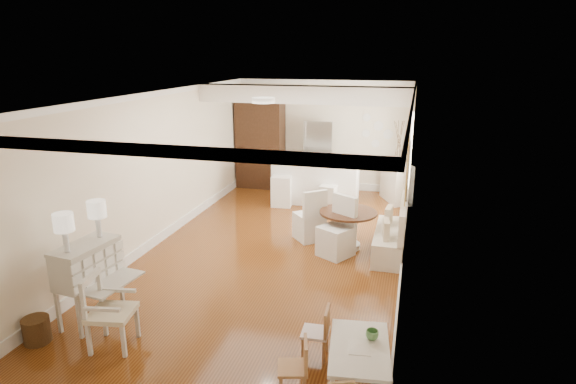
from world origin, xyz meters
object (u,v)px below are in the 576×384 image
at_px(sideboard, 396,182).
at_px(wicker_basket, 37,330).
at_px(kids_table, 359,368).
at_px(slip_chair_far, 309,214).
at_px(kids_chair_b, 315,332).
at_px(bar_stool_left, 282,182).
at_px(fridge, 332,158).
at_px(gustavian_armchair, 112,311).
at_px(kids_chair_a, 293,367).
at_px(secretary_bureau, 89,283).
at_px(pantry_cabinet, 261,144).
at_px(dining_table, 348,230).
at_px(bar_stool_right, 328,190).
at_px(breakfast_counter, 315,182).
at_px(slip_chair_near, 336,227).

bearing_deg(sideboard, wicker_basket, -143.93).
xyz_separation_m(kids_table, slip_chair_far, (-1.43, 4.06, 0.25)).
distance_m(kids_chair_b, slip_chair_far, 3.72).
xyz_separation_m(kids_chair_b, bar_stool_left, (-1.95, 5.52, 0.24)).
bearing_deg(sideboard, fridge, 142.05).
xyz_separation_m(wicker_basket, kids_chair_b, (3.39, 0.61, 0.16)).
bearing_deg(slip_chair_far, sideboard, -157.29).
distance_m(gustavian_armchair, kids_chair_a, 2.34).
relative_size(gustavian_armchair, kids_table, 0.92).
bearing_deg(sideboard, kids_table, -115.21).
bearing_deg(kids_table, fridge, 102.19).
height_order(secretary_bureau, pantry_cabinet, pantry_cabinet).
bearing_deg(kids_chair_b, bar_stool_left, -163.12).
relative_size(kids_chair_a, dining_table, 0.62).
distance_m(bar_stool_right, pantry_cabinet, 2.65).
height_order(wicker_basket, pantry_cabinet, pantry_cabinet).
xyz_separation_m(kids_chair_a, kids_chair_b, (0.09, 0.71, 0.00)).
relative_size(bar_stool_left, fridge, 0.63).
height_order(kids_table, pantry_cabinet, pantry_cabinet).
xyz_separation_m(kids_table, kids_chair_a, (-0.66, -0.25, 0.07)).
height_order(kids_chair_b, bar_stool_left, bar_stool_left).
bearing_deg(secretary_bureau, kids_chair_a, -6.69).
distance_m(breakfast_counter, sideboard, 1.97).
bearing_deg(pantry_cabinet, fridge, -0.90).
bearing_deg(kids_table, sideboard, 89.59).
bearing_deg(sideboard, kids_chair_a, -120.33).
height_order(kids_chair_b, slip_chair_far, slip_chair_far).
bearing_deg(wicker_basket, kids_table, 2.24).
bearing_deg(sideboard, slip_chair_near, -128.34).
xyz_separation_m(breakfast_counter, bar_stool_right, (0.39, -0.39, -0.07)).
height_order(gustavian_armchair, kids_table, gustavian_armchair).
bearing_deg(bar_stool_left, kids_chair_b, -76.30).
bearing_deg(gustavian_armchair, kids_table, -100.73).
relative_size(kids_table, breakfast_counter, 0.50).
bearing_deg(slip_chair_near, pantry_cabinet, 154.70).
bearing_deg(kids_chair_b, breakfast_counter, -170.71).
xyz_separation_m(breakfast_counter, sideboard, (1.85, 0.66, -0.04)).
height_order(wicker_basket, kids_chair_a, kids_chair_a).
bearing_deg(dining_table, kids_table, -80.15).
relative_size(kids_table, fridge, 0.57).
bearing_deg(secretary_bureau, slip_chair_near, 53.76).
distance_m(slip_chair_near, breakfast_counter, 3.09).
height_order(breakfast_counter, bar_stool_right, breakfast_counter).
bearing_deg(kids_chair_b, kids_chair_a, -10.00).
distance_m(kids_chair_a, kids_chair_b, 0.71).
xyz_separation_m(kids_table, slip_chair_near, (-0.82, 3.42, 0.28)).
bearing_deg(slip_chair_far, breakfast_counter, -121.62).
bearing_deg(dining_table, slip_chair_near, -111.52).
relative_size(dining_table, breakfast_counter, 0.51).
bearing_deg(sideboard, breakfast_counter, 174.95).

